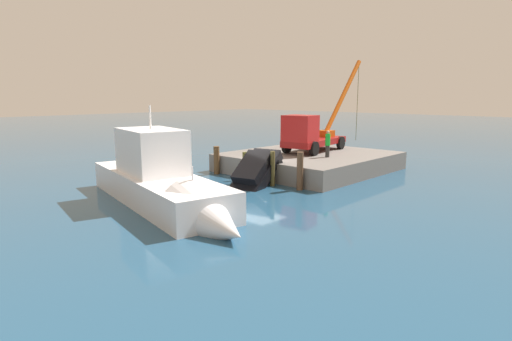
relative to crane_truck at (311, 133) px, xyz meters
name	(u,v)px	position (x,y,z in m)	size (l,w,h in m)	color
ground	(261,180)	(5.75, 0.27, -2.70)	(200.00, 200.00, 0.00)	navy
dock	(309,161)	(0.50, 0.27, -2.07)	(10.88, 9.86, 1.26)	slate
crane_truck	(311,133)	(0.00, 0.00, 0.00)	(10.86, 3.26, 7.17)	maroon
dock_worker	(328,144)	(1.35, 2.37, -0.51)	(0.34, 0.34, 1.82)	#2C2C2C
salvaged_car	(254,175)	(7.31, 1.10, -2.00)	(4.34, 2.81, 3.15)	black
moored_yacht	(170,194)	(13.83, 1.77, -1.96)	(5.88, 14.08, 6.14)	white
piling_near	(217,160)	(6.24, -3.50, -1.73)	(0.41, 0.41, 1.93)	brown
piling_mid	(245,166)	(6.32, -0.64, -1.79)	(0.30, 0.30, 1.82)	brown
piling_far	(273,169)	(6.49, 1.90, -1.64)	(0.28, 0.28, 2.11)	brown
piling_end	(300,171)	(6.24, 3.79, -1.59)	(0.37, 0.37, 2.22)	brown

